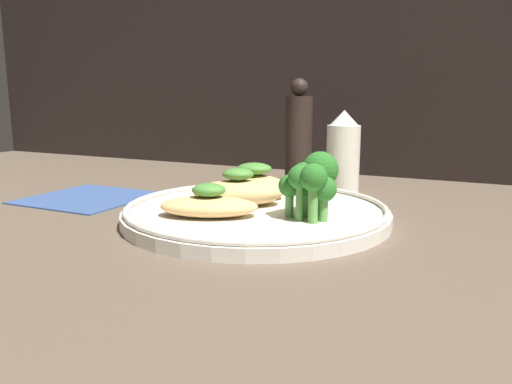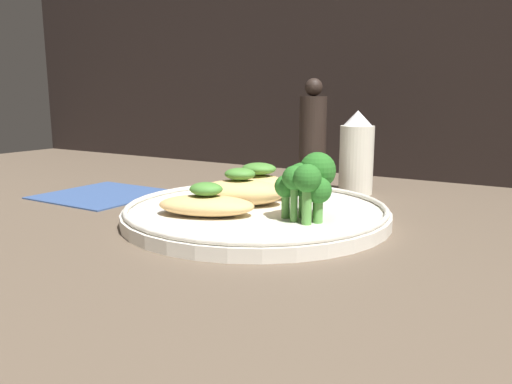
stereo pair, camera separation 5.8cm
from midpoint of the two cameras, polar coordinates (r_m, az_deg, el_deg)
ground_plane at (r=58.54cm, az=-2.83°, el=-3.78°), size 180.00×180.00×1.00cm
plate at (r=58.17cm, az=-2.84°, el=-2.36°), size 30.94×30.94×2.00cm
grilled_meat_front at (r=54.70cm, az=-8.40°, el=-1.48°), size 11.96×9.03×3.69cm
grilled_meat_middle at (r=59.74cm, az=-4.80°, el=0.05°), size 12.17×10.00×4.51cm
grilled_meat_back at (r=63.35cm, az=-2.80°, el=0.92°), size 9.22×6.96×4.64cm
broccoli_bunch at (r=52.76cm, az=3.22°, el=1.44°), size 6.44×6.28×7.11cm
sauce_bottle at (r=75.49cm, az=7.78°, el=4.40°), size 4.98×4.98×12.26cm
pepper_grinder at (r=77.81cm, az=2.78°, el=6.08°), size 4.15×4.15×16.96cm
napkin at (r=75.46cm, az=-20.74°, el=-0.58°), size 15.62×15.62×0.40cm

